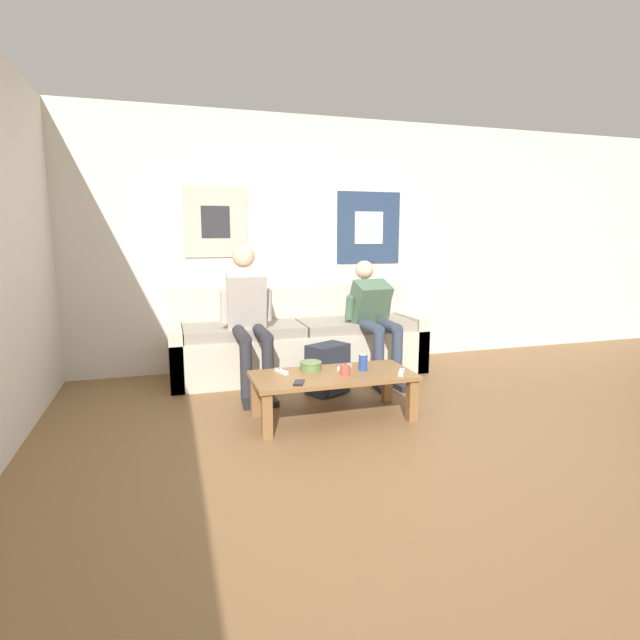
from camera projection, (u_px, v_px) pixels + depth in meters
name	position (u px, v px, depth m)	size (l,w,h in m)	color
ground_plane	(369.00, 462.00, 3.03)	(18.00, 18.00, 0.00)	brown
wall_back	(280.00, 244.00, 5.11)	(10.00, 0.07, 2.55)	silver
couch	(299.00, 344.00, 4.95)	(2.48, 0.74, 0.85)	beige
coffee_table	(333.00, 381.00, 3.71)	(1.20, 0.55, 0.35)	olive
person_seated_adult	(248.00, 311.00, 4.38)	(0.47, 0.91, 1.28)	#2D2D33
person_seated_teen	(374.00, 314.00, 4.73)	(0.47, 0.88, 1.12)	#384256
backpack	(328.00, 370.00, 4.32)	(0.41, 0.36, 0.43)	#282D38
ceramic_bowl	(311.00, 365.00, 3.80)	(0.17, 0.17, 0.07)	#607F47
pillar_candle	(345.00, 370.00, 3.67)	(0.08, 0.08, 0.09)	#B24C42
drink_can_blue	(363.00, 362.00, 3.78)	(0.07, 0.07, 0.12)	#28479E
game_controller_near_left	(281.00, 371.00, 3.72)	(0.08, 0.15, 0.03)	white
game_controller_near_right	(344.00, 367.00, 3.85)	(0.14, 0.11, 0.03)	white
game_controller_far_center	(402.00, 372.00, 3.69)	(0.10, 0.14, 0.03)	white
cell_phone	(299.00, 383.00, 3.46)	(0.11, 0.15, 0.01)	black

